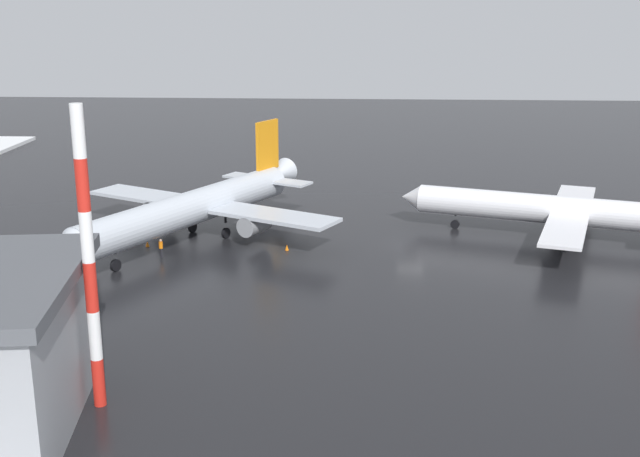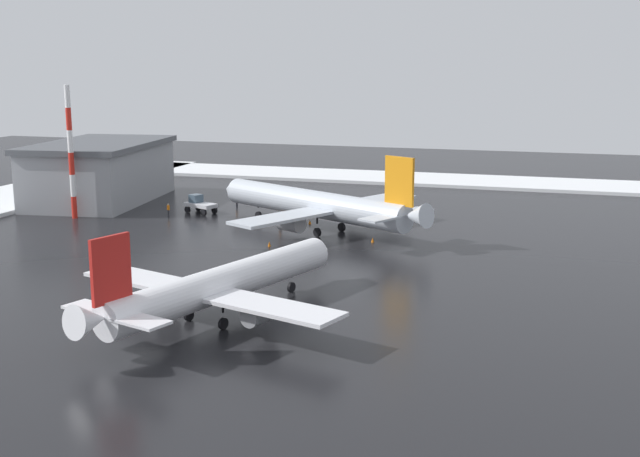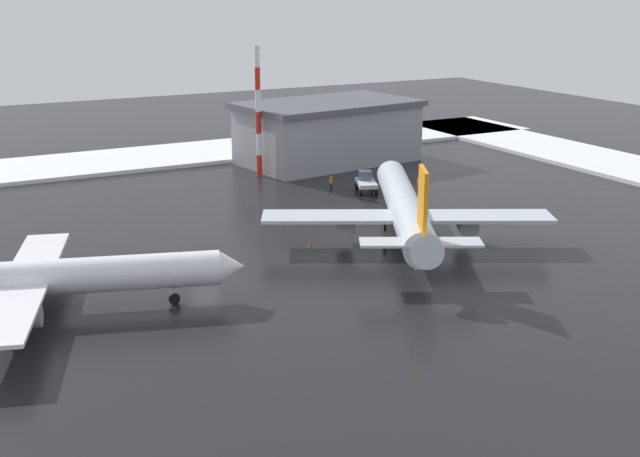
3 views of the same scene
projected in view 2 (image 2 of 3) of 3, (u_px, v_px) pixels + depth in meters
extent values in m
plane|color=black|center=(247.00, 273.00, 78.11)|extent=(240.00, 240.00, 0.00)
cube|color=white|center=(391.00, 178.00, 140.76)|extent=(14.00, 116.00, 0.55)
cylinder|color=silver|center=(313.00, 204.00, 97.33)|extent=(16.19, 27.00, 3.26)
cone|color=silver|center=(232.00, 190.00, 108.01)|extent=(3.81, 3.47, 3.10)
cone|color=silver|center=(415.00, 216.00, 86.40)|extent=(4.04, 4.32, 3.17)
cube|color=silver|center=(281.00, 218.00, 89.93)|extent=(13.00, 9.50, 0.35)
cylinder|color=gray|center=(291.00, 223.00, 91.79)|extent=(3.21, 3.78, 1.92)
cube|color=silver|center=(373.00, 201.00, 100.89)|extent=(13.00, 9.50, 0.35)
cylinder|color=gray|center=(360.00, 210.00, 100.08)|extent=(3.21, 3.78, 1.92)
cube|color=orange|center=(399.00, 181.00, 87.26)|extent=(2.08, 3.56, 5.37)
cube|color=silver|center=(380.00, 218.00, 86.15)|extent=(5.23, 4.34, 0.23)
cube|color=silver|center=(413.00, 211.00, 90.16)|extent=(5.23, 4.34, 0.23)
cylinder|color=black|center=(258.00, 205.00, 104.55)|extent=(0.23, 0.23, 0.67)
cylinder|color=black|center=(258.00, 216.00, 104.83)|extent=(0.79, 1.09, 1.05)
cylinder|color=black|center=(317.00, 221.00, 94.18)|extent=(0.23, 0.23, 0.67)
cylinder|color=black|center=(317.00, 232.00, 94.46)|extent=(0.79, 1.09, 1.05)
cylinder|color=black|center=(342.00, 216.00, 97.11)|extent=(0.23, 0.23, 0.67)
cylinder|color=black|center=(342.00, 227.00, 97.40)|extent=(0.79, 1.09, 1.05)
cylinder|color=white|center=(226.00, 282.00, 64.17)|extent=(24.50, 10.25, 2.81)
cone|color=white|center=(321.00, 251.00, 74.95)|extent=(2.71, 3.15, 2.67)
cone|color=white|center=(90.00, 320.00, 53.17)|extent=(3.54, 3.18, 2.74)
cube|color=white|center=(144.00, 279.00, 66.03)|extent=(6.75, 11.36, 0.30)
cylinder|color=gray|center=(162.00, 291.00, 65.60)|extent=(3.18, 2.43, 1.66)
cube|color=white|center=(274.00, 307.00, 58.43)|extent=(6.75, 11.36, 0.30)
cylinder|color=gray|center=(260.00, 313.00, 59.86)|extent=(3.18, 2.43, 1.66)
cube|color=red|center=(111.00, 269.00, 54.14)|extent=(3.24, 1.29, 4.63)
cube|color=white|center=(91.00, 308.00, 56.32)|extent=(3.26, 4.44, 0.20)
cube|color=white|center=(140.00, 321.00, 53.54)|extent=(3.26, 4.44, 0.20)
cylinder|color=black|center=(291.00, 274.00, 71.41)|extent=(0.20, 0.20, 0.58)
cylinder|color=black|center=(291.00, 287.00, 71.65)|extent=(0.96, 0.55, 0.91)
cylinder|color=black|center=(188.00, 301.00, 63.45)|extent=(0.20, 0.20, 0.58)
cylinder|color=black|center=(189.00, 315.00, 63.69)|extent=(0.96, 0.55, 0.91)
cylinder|color=black|center=(223.00, 309.00, 61.41)|extent=(0.20, 0.20, 0.58)
cylinder|color=black|center=(223.00, 324.00, 61.66)|extent=(0.96, 0.55, 0.91)
cube|color=silver|center=(201.00, 205.00, 109.09)|extent=(3.76, 5.09, 0.50)
cube|color=#3F5160|center=(196.00, 198.00, 109.49)|extent=(1.91, 1.86, 1.10)
cylinder|color=black|center=(187.00, 210.00, 109.47)|extent=(0.63, 0.95, 0.90)
cylinder|color=black|center=(198.00, 208.00, 110.97)|extent=(0.63, 0.95, 0.90)
cylinder|color=black|center=(204.00, 212.00, 107.48)|extent=(0.63, 0.95, 0.90)
cylinder|color=black|center=(214.00, 210.00, 108.99)|extent=(0.63, 0.95, 0.90)
cylinder|color=black|center=(236.00, 204.00, 113.94)|extent=(0.16, 0.16, 0.85)
cylinder|color=black|center=(237.00, 204.00, 113.80)|extent=(0.16, 0.16, 0.85)
cylinder|color=orange|center=(237.00, 199.00, 113.72)|extent=(0.36, 0.36, 0.62)
sphere|color=tan|center=(237.00, 196.00, 113.63)|extent=(0.24, 0.24, 0.24)
cylinder|color=black|center=(281.00, 222.00, 100.92)|extent=(0.16, 0.16, 0.85)
cylinder|color=black|center=(280.00, 222.00, 100.85)|extent=(0.16, 0.16, 0.85)
cylinder|color=orange|center=(280.00, 217.00, 100.74)|extent=(0.36, 0.36, 0.62)
sphere|color=tan|center=(280.00, 213.00, 100.65)|extent=(0.24, 0.24, 0.24)
cylinder|color=black|center=(168.00, 213.00, 107.04)|extent=(0.16, 0.16, 0.85)
cylinder|color=black|center=(168.00, 213.00, 107.23)|extent=(0.16, 0.16, 0.85)
cylinder|color=orange|center=(168.00, 208.00, 106.99)|extent=(0.36, 0.36, 0.62)
sphere|color=tan|center=(168.00, 204.00, 106.90)|extent=(0.24, 0.24, 0.24)
cylinder|color=red|center=(74.00, 207.00, 105.58)|extent=(0.70, 0.70, 2.90)
cylinder|color=white|center=(73.00, 186.00, 104.99)|extent=(0.70, 0.70, 2.90)
cylinder|color=red|center=(72.00, 164.00, 104.40)|extent=(0.70, 0.70, 2.90)
cylinder|color=white|center=(70.00, 141.00, 103.82)|extent=(0.70, 0.70, 2.90)
cylinder|color=red|center=(69.00, 119.00, 103.23)|extent=(0.70, 0.70, 2.90)
cylinder|color=white|center=(67.00, 96.00, 102.64)|extent=(0.70, 0.70, 2.90)
cube|color=gray|center=(100.00, 175.00, 117.87)|extent=(25.64, 17.05, 8.00)
cube|color=#4C4F54|center=(99.00, 145.00, 116.97)|extent=(26.77, 18.18, 0.80)
cone|color=orange|center=(373.00, 240.00, 91.59)|extent=(0.36, 0.36, 0.55)
cone|color=orange|center=(310.00, 222.00, 102.00)|extent=(0.36, 0.36, 0.55)
cone|color=orange|center=(269.00, 244.00, 89.60)|extent=(0.36, 0.36, 0.55)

